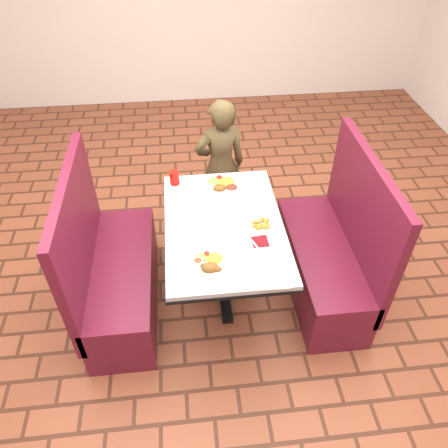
{
  "coord_description": "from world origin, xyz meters",
  "views": [
    {
      "loc": [
        -0.24,
        -2.21,
        2.71
      ],
      "look_at": [
        0.0,
        0.0,
        0.75
      ],
      "focal_mm": 35.0,
      "sensor_mm": 36.0,
      "label": 1
    }
  ],
  "objects_px": {
    "far_dinner_plate": "(223,183)",
    "red_tumbler": "(174,178)",
    "dining_table": "(224,234)",
    "booth_bench_left": "(115,275)",
    "booth_bench_right": "(329,258)",
    "plantain_plate": "(262,225)",
    "diner_person": "(220,166)",
    "near_dinner_plate": "(210,261)"
  },
  "relations": [
    {
      "from": "booth_bench_left",
      "to": "red_tumbler",
      "type": "distance_m",
      "value": 0.84
    },
    {
      "from": "plantain_plate",
      "to": "red_tumbler",
      "type": "distance_m",
      "value": 0.8
    },
    {
      "from": "near_dinner_plate",
      "to": "red_tumbler",
      "type": "bearing_deg",
      "value": 102.44
    },
    {
      "from": "dining_table",
      "to": "booth_bench_left",
      "type": "relative_size",
      "value": 1.01
    },
    {
      "from": "booth_bench_left",
      "to": "diner_person",
      "type": "xyz_separation_m",
      "value": [
        0.87,
        0.91,
        0.28
      ]
    },
    {
      "from": "red_tumbler",
      "to": "booth_bench_left",
      "type": "bearing_deg",
      "value": -133.59
    },
    {
      "from": "booth_bench_left",
      "to": "diner_person",
      "type": "distance_m",
      "value": 1.29
    },
    {
      "from": "far_dinner_plate",
      "to": "diner_person",
      "type": "bearing_deg",
      "value": 86.53
    },
    {
      "from": "booth_bench_left",
      "to": "plantain_plate",
      "type": "xyz_separation_m",
      "value": [
        1.05,
        -0.05,
        0.43
      ]
    },
    {
      "from": "dining_table",
      "to": "near_dinner_plate",
      "type": "bearing_deg",
      "value": -109.2
    },
    {
      "from": "far_dinner_plate",
      "to": "plantain_plate",
      "type": "distance_m",
      "value": 0.52
    },
    {
      "from": "booth_bench_left",
      "to": "plantain_plate",
      "type": "relative_size",
      "value": 6.39
    },
    {
      "from": "booth_bench_right",
      "to": "dining_table",
      "type": "bearing_deg",
      "value": 180.0
    },
    {
      "from": "dining_table",
      "to": "diner_person",
      "type": "distance_m",
      "value": 0.91
    },
    {
      "from": "near_dinner_plate",
      "to": "plantain_plate",
      "type": "xyz_separation_m",
      "value": [
        0.38,
        0.31,
        -0.02
      ]
    },
    {
      "from": "dining_table",
      "to": "booth_bench_left",
      "type": "xyz_separation_m",
      "value": [
        -0.8,
        0.0,
        -0.32
      ]
    },
    {
      "from": "far_dinner_plate",
      "to": "red_tumbler",
      "type": "height_order",
      "value": "red_tumbler"
    },
    {
      "from": "booth_bench_right",
      "to": "far_dinner_plate",
      "type": "relative_size",
      "value": 4.16
    },
    {
      "from": "dining_table",
      "to": "booth_bench_right",
      "type": "height_order",
      "value": "booth_bench_right"
    },
    {
      "from": "booth_bench_left",
      "to": "plantain_plate",
      "type": "distance_m",
      "value": 1.14
    },
    {
      "from": "red_tumbler",
      "to": "plantain_plate",
      "type": "bearing_deg",
      "value": -44.28
    },
    {
      "from": "red_tumbler",
      "to": "far_dinner_plate",
      "type": "bearing_deg",
      "value": -11.69
    },
    {
      "from": "dining_table",
      "to": "far_dinner_plate",
      "type": "xyz_separation_m",
      "value": [
        0.04,
        0.43,
        0.12
      ]
    },
    {
      "from": "far_dinner_plate",
      "to": "near_dinner_plate",
      "type": "bearing_deg",
      "value": -101.92
    },
    {
      "from": "red_tumbler",
      "to": "near_dinner_plate",
      "type": "bearing_deg",
      "value": -77.56
    },
    {
      "from": "dining_table",
      "to": "near_dinner_plate",
      "type": "relative_size",
      "value": 4.91
    },
    {
      "from": "dining_table",
      "to": "plantain_plate",
      "type": "relative_size",
      "value": 6.45
    },
    {
      "from": "far_dinner_plate",
      "to": "red_tumbler",
      "type": "distance_m",
      "value": 0.37
    },
    {
      "from": "far_dinner_plate",
      "to": "plantain_plate",
      "type": "xyz_separation_m",
      "value": [
        0.21,
        -0.48,
        -0.01
      ]
    },
    {
      "from": "booth_bench_right",
      "to": "near_dinner_plate",
      "type": "distance_m",
      "value": 1.09
    },
    {
      "from": "plantain_plate",
      "to": "booth_bench_left",
      "type": "bearing_deg",
      "value": 177.22
    },
    {
      "from": "booth_bench_right",
      "to": "far_dinner_plate",
      "type": "bearing_deg",
      "value": 150.45
    },
    {
      "from": "plantain_plate",
      "to": "red_tumbler",
      "type": "height_order",
      "value": "red_tumbler"
    },
    {
      "from": "booth_bench_left",
      "to": "red_tumbler",
      "type": "relative_size",
      "value": 11.24
    },
    {
      "from": "near_dinner_plate",
      "to": "far_dinner_plate",
      "type": "bearing_deg",
      "value": 78.08
    },
    {
      "from": "dining_table",
      "to": "near_dinner_plate",
      "type": "height_order",
      "value": "near_dinner_plate"
    },
    {
      "from": "dining_table",
      "to": "far_dinner_plate",
      "type": "bearing_deg",
      "value": 84.58
    },
    {
      "from": "dining_table",
      "to": "red_tumbler",
      "type": "height_order",
      "value": "red_tumbler"
    },
    {
      "from": "dining_table",
      "to": "plantain_plate",
      "type": "bearing_deg",
      "value": -11.49
    },
    {
      "from": "diner_person",
      "to": "near_dinner_plate",
      "type": "xyz_separation_m",
      "value": [
        -0.2,
        -1.27,
        0.17
      ]
    },
    {
      "from": "dining_table",
      "to": "near_dinner_plate",
      "type": "distance_m",
      "value": 0.41
    },
    {
      "from": "far_dinner_plate",
      "to": "booth_bench_right",
      "type": "bearing_deg",
      "value": -29.55
    }
  ]
}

